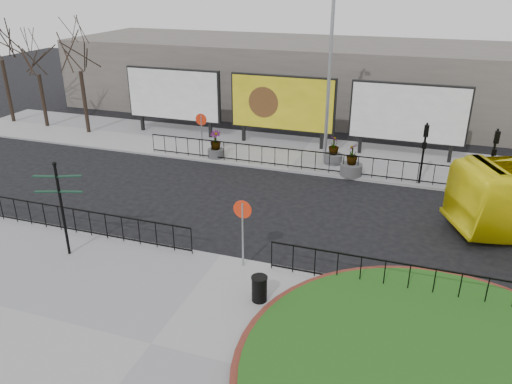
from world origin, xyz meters
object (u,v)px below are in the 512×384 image
at_px(fingerpost_sign, 60,200).
at_px(litter_bin, 259,289).
at_px(planter_b, 333,153).
at_px(planter_c, 351,164).
at_px(planter_a, 216,147).
at_px(billboard_mid, 282,104).
at_px(lamp_post, 330,73).

xyz_separation_m(fingerpost_sign, litter_bin, (7.42, -0.46, -1.71)).
distance_m(planter_b, planter_c, 1.84).
relative_size(litter_bin, planter_a, 0.56).
bearing_deg(litter_bin, planter_b, 90.80).
height_order(billboard_mid, planter_a, billboard_mid).
height_order(lamp_post, fingerpost_sign, lamp_post).
bearing_deg(planter_b, litter_bin, -89.20).
bearing_deg(planter_c, planter_a, 178.15).
distance_m(litter_bin, planter_c, 11.59).
xyz_separation_m(litter_bin, planter_c, (1.00, 11.55, 0.14)).
height_order(fingerpost_sign, planter_c, fingerpost_sign).
relative_size(billboard_mid, litter_bin, 7.34).
height_order(planter_a, planter_c, planter_c).
relative_size(billboard_mid, lamp_post, 0.67).
relative_size(fingerpost_sign, planter_a, 2.35).
xyz_separation_m(lamp_post, litter_bin, (0.67, -13.15, -4.28)).
height_order(lamp_post, planter_b, lamp_post).
bearing_deg(planter_b, planter_c, -50.00).
bearing_deg(planter_a, litter_bin, -61.17).
relative_size(planter_a, planter_c, 0.93).
relative_size(fingerpost_sign, litter_bin, 4.19).
distance_m(billboard_mid, planter_b, 4.54).
relative_size(lamp_post, fingerpost_sign, 2.61).
height_order(billboard_mid, litter_bin, billboard_mid).
xyz_separation_m(billboard_mid, fingerpost_sign, (-3.74, -14.66, -0.34)).
relative_size(lamp_post, litter_bin, 10.93).
bearing_deg(lamp_post, litter_bin, -87.07).
bearing_deg(fingerpost_sign, lamp_post, 46.56).
bearing_deg(planter_a, fingerpost_sign, -94.70).
distance_m(billboard_mid, planter_a, 4.74).
relative_size(billboard_mid, planter_b, 4.13).
bearing_deg(fingerpost_sign, litter_bin, -18.96).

